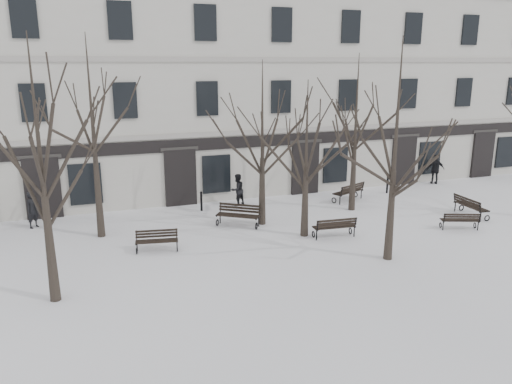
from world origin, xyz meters
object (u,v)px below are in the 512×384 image
tree_0 (38,140)px  tree_1 (307,141)px  bench_3 (238,214)px  bench_0 (157,240)px  bench_4 (349,191)px  bench_5 (470,206)px  bench_2 (460,220)px  tree_2 (397,125)px  bench_1 (335,227)px

tree_0 → tree_1: bearing=15.9°
bench_3 → bench_0: bearing=-119.4°
bench_4 → bench_5: size_ratio=1.05×
tree_1 → bench_3: 4.72m
tree_0 → bench_0: 6.60m
tree_1 → bench_2: size_ratio=3.86×
tree_2 → bench_5: tree_2 is taller
bench_4 → bench_2: bearing=88.5°
bench_2 → bench_1: bearing=11.8°
bench_2 → bench_5: size_ratio=0.87×
tree_0 → bench_5: bearing=8.0°
bench_1 → bench_3: bench_3 is taller
bench_1 → bench_5: 7.57m
tree_1 → bench_2: (6.77, -1.63, -3.62)m
bench_2 → tree_0: bearing=25.3°
bench_4 → bench_5: 5.94m
tree_2 → bench_1: tree_2 is taller
tree_1 → bench_4: bearing=42.3°
tree_2 → bench_3: tree_2 is taller
bench_1 → bench_5: (7.55, 0.49, 0.03)m
tree_1 → tree_2: 4.00m
bench_2 → bench_0: bearing=12.6°
bench_3 → bench_1: bearing=-5.9°
tree_0 → bench_0: size_ratio=4.70×
tree_0 → bench_3: 10.11m
tree_2 → bench_3: bearing=125.7°
bench_0 → bench_2: bench_0 is taller
tree_0 → bench_5: 19.14m
bench_0 → bench_1: bearing=2.0°
tree_2 → bench_0: tree_2 is taller
tree_0 → tree_1: 10.24m
bench_1 → tree_2: bearing=110.3°
bench_0 → bench_2: (12.94, -1.97, -0.01)m
tree_2 → bench_0: (-8.00, 3.77, -4.57)m
tree_2 → bench_0: size_ratio=4.73×
tree_2 → bench_5: size_ratio=4.18×
bench_5 → bench_3: bearing=80.9°
tree_2 → bench_4: bearing=70.1°
bench_2 → bench_5: (1.86, 1.44, 0.08)m
bench_1 → bench_3: 4.39m
bench_2 → bench_3: 9.78m
bench_0 → bench_2: bearing=1.4°
tree_0 → bench_2: tree_0 is taller
tree_0 → bench_3: bearing=33.4°
bench_3 → bench_2: bearing=12.2°
bench_2 → bench_4: bearing=-48.0°
tree_1 → bench_1: bearing=-32.1°
tree_0 → bench_3: size_ratio=4.08×
tree_1 → bench_3: bearing=135.2°
tree_2 → bench_4: (2.75, 7.59, -4.49)m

